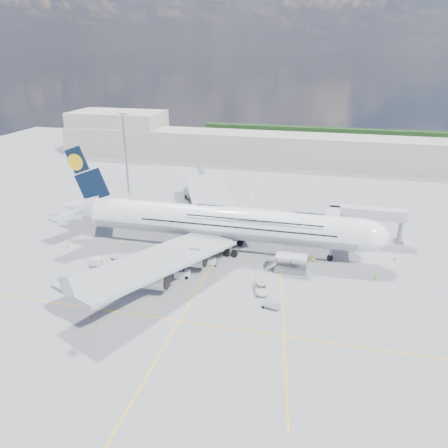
% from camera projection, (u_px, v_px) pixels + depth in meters
% --- Properties ---
extents(ground, '(300.00, 300.00, 0.00)m').
position_uv_depth(ground, '(210.00, 268.00, 93.85)').
color(ground, gray).
rests_on(ground, ground).
extents(taxi_line_main, '(0.25, 220.00, 0.01)m').
position_uv_depth(taxi_line_main, '(210.00, 268.00, 93.85)').
color(taxi_line_main, yellow).
rests_on(taxi_line_main, ground).
extents(taxi_line_cross, '(120.00, 0.25, 0.01)m').
position_uv_depth(taxi_line_cross, '(179.00, 321.00, 75.84)').
color(taxi_line_cross, yellow).
rests_on(taxi_line_cross, ground).
extents(taxi_line_diag, '(14.16, 99.06, 0.01)m').
position_uv_depth(taxi_line_diag, '(280.00, 255.00, 99.78)').
color(taxi_line_diag, yellow).
rests_on(taxi_line_diag, ground).
extents(airliner, '(77.26, 79.15, 23.71)m').
position_uv_depth(airliner, '(222.00, 222.00, 100.23)').
color(airliner, white).
rests_on(airliner, ground).
extents(jet_bridge, '(18.80, 12.10, 8.50)m').
position_uv_depth(jet_bridge, '(354.00, 217.00, 103.60)').
color(jet_bridge, '#B7B7BC').
rests_on(jet_bridge, ground).
extents(cargo_loader, '(8.53, 3.20, 3.67)m').
position_uv_depth(cargo_loader, '(290.00, 266.00, 92.30)').
color(cargo_loader, silver).
rests_on(cargo_loader, ground).
extents(light_mast, '(3.00, 0.70, 25.50)m').
position_uv_depth(light_mast, '(126.00, 153.00, 138.22)').
color(light_mast, gray).
rests_on(light_mast, ground).
extents(terminal, '(180.00, 16.00, 12.00)m').
position_uv_depth(terminal, '(272.00, 149.00, 177.17)').
color(terminal, '#B2AD9E').
rests_on(terminal, ground).
extents(hangar, '(40.00, 22.00, 18.00)m').
position_uv_depth(hangar, '(119.00, 132.00, 195.92)').
color(hangar, '#B2AD9E').
rests_on(hangar, ground).
extents(tree_line, '(160.00, 6.00, 8.00)m').
position_uv_depth(tree_line, '(367.00, 138.00, 209.66)').
color(tree_line, '#193814').
rests_on(tree_line, ground).
extents(dolly_row_a, '(3.12, 2.19, 0.41)m').
position_uv_depth(dolly_row_a, '(118.00, 258.00, 97.71)').
color(dolly_row_a, gray).
rests_on(dolly_row_a, ground).
extents(dolly_row_b, '(3.81, 2.88, 2.15)m').
position_uv_depth(dolly_row_b, '(158.00, 254.00, 97.76)').
color(dolly_row_b, gray).
rests_on(dolly_row_b, ground).
extents(dolly_row_c, '(3.41, 1.91, 0.49)m').
position_uv_depth(dolly_row_c, '(117.00, 276.00, 90.00)').
color(dolly_row_c, gray).
rests_on(dolly_row_c, ground).
extents(dolly_back, '(3.26, 2.27, 1.87)m').
position_uv_depth(dolly_back, '(96.00, 262.00, 94.47)').
color(dolly_back, gray).
rests_on(dolly_back, ground).
extents(dolly_nose_far, '(3.57, 2.48, 0.48)m').
position_uv_depth(dolly_nose_far, '(271.00, 306.00, 79.60)').
color(dolly_nose_far, gray).
rests_on(dolly_nose_far, ground).
extents(dolly_nose_near, '(2.91, 2.10, 1.66)m').
position_uv_depth(dolly_nose_near, '(211.00, 262.00, 94.93)').
color(dolly_nose_near, gray).
rests_on(dolly_nose_near, ground).
extents(baggage_tug, '(3.44, 2.13, 2.00)m').
position_uv_depth(baggage_tug, '(182.00, 273.00, 89.91)').
color(baggage_tug, silver).
rests_on(baggage_tug, ground).
extents(catering_truck_inner, '(6.10, 3.63, 3.40)m').
position_uv_depth(catering_truck_inner, '(183.00, 221.00, 115.30)').
color(catering_truck_inner, gray).
rests_on(catering_truck_inner, ground).
extents(catering_truck_outer, '(6.20, 4.63, 3.41)m').
position_uv_depth(catering_truck_outer, '(192.00, 194.00, 136.56)').
color(catering_truck_outer, gray).
rests_on(catering_truck_outer, ground).
extents(service_van, '(3.32, 5.54, 1.44)m').
position_uv_depth(service_van, '(261.00, 288.00, 84.72)').
color(service_van, white).
rests_on(service_van, ground).
extents(crew_nose, '(0.67, 0.48, 1.73)m').
position_uv_depth(crew_nose, '(375.00, 276.00, 88.96)').
color(crew_nose, '#A3DA16').
rests_on(crew_nose, ground).
extents(crew_loader, '(1.18, 1.11, 1.93)m').
position_uv_depth(crew_loader, '(313.00, 259.00, 95.83)').
color(crew_loader, '#EAFF1A').
rests_on(crew_loader, ground).
extents(crew_wing, '(0.65, 1.11, 1.78)m').
position_uv_depth(crew_wing, '(128.00, 284.00, 85.81)').
color(crew_wing, '#E7FF1A').
rests_on(crew_wing, ground).
extents(crew_van, '(0.88, 0.90, 1.57)m').
position_uv_depth(crew_van, '(255.00, 281.00, 87.05)').
color(crew_van, '#A9DE17').
rests_on(crew_van, ground).
extents(crew_tug, '(1.18, 0.90, 1.61)m').
position_uv_depth(crew_tug, '(174.00, 267.00, 92.76)').
color(crew_tug, '#B6E718').
rests_on(crew_tug, ground).
extents(cone_nose, '(0.47, 0.47, 0.60)m').
position_uv_depth(cone_nose, '(395.00, 258.00, 97.68)').
color(cone_nose, '#E4400C').
rests_on(cone_nose, ground).
extents(cone_wing_left_inner, '(0.49, 0.49, 0.63)m').
position_uv_depth(cone_wing_left_inner, '(215.00, 227.00, 114.82)').
color(cone_wing_left_inner, '#E4400C').
rests_on(cone_wing_left_inner, ground).
extents(cone_wing_left_outer, '(0.48, 0.48, 0.62)m').
position_uv_depth(cone_wing_left_outer, '(177.00, 216.00, 122.12)').
color(cone_wing_left_outer, '#E4400C').
rests_on(cone_wing_left_outer, ground).
extents(cone_wing_right_inner, '(0.43, 0.43, 0.54)m').
position_uv_depth(cone_wing_right_inner, '(171.00, 285.00, 86.89)').
color(cone_wing_right_inner, '#E4400C').
rests_on(cone_wing_right_inner, ground).
extents(cone_wing_right_outer, '(0.45, 0.45, 0.58)m').
position_uv_depth(cone_wing_right_outer, '(91.00, 317.00, 76.41)').
color(cone_wing_right_outer, '#E4400C').
rests_on(cone_wing_right_outer, ground).
extents(cone_tail, '(0.41, 0.41, 0.53)m').
position_uv_depth(cone_tail, '(68.00, 247.00, 103.44)').
color(cone_tail, '#E4400C').
rests_on(cone_tail, ground).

